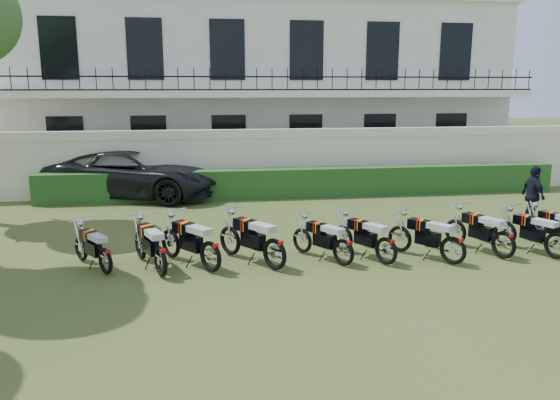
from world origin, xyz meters
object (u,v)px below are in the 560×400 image
(motorcycle_3, at_px, (275,246))
(motorcycle_4, at_px, (344,246))
(motorcycle_0, at_px, (105,255))
(motorcycle_2, at_px, (210,249))
(suv, at_px, (135,174))
(motorcycle_6, at_px, (453,244))
(motorcycle_1, at_px, (160,254))
(motorcycle_8, at_px, (558,239))
(motorcycle_7, at_px, (504,238))
(officer_5, at_px, (533,196))
(motorcycle_5, at_px, (386,244))

(motorcycle_3, xyz_separation_m, motorcycle_4, (1.49, 0.07, -0.07))
(motorcycle_0, height_order, motorcycle_4, motorcycle_4)
(motorcycle_2, relative_size, suv, 0.28)
(motorcycle_6, bearing_deg, motorcycle_1, 141.46)
(suv, bearing_deg, motorcycle_8, -111.93)
(motorcycle_7, relative_size, officer_5, 1.08)
(motorcycle_5, bearing_deg, officer_5, -2.64)
(motorcycle_0, distance_m, motorcycle_4, 4.93)
(motorcycle_3, bearing_deg, motorcycle_6, -39.70)
(motorcycle_5, distance_m, suv, 10.33)
(motorcycle_5, relative_size, officer_5, 1.00)
(motorcycle_1, relative_size, motorcycle_4, 1.21)
(motorcycle_0, relative_size, motorcycle_7, 0.83)
(motorcycle_3, bearing_deg, motorcycle_8, -38.24)
(motorcycle_7, xyz_separation_m, officer_5, (2.41, 2.72, 0.34))
(motorcycle_0, xyz_separation_m, officer_5, (10.97, 2.53, 0.39))
(motorcycle_4, bearing_deg, motorcycle_1, 147.80)
(motorcycle_5, height_order, motorcycle_8, motorcycle_5)
(officer_5, bearing_deg, motorcycle_0, 103.95)
(motorcycle_6, bearing_deg, motorcycle_2, 139.77)
(motorcycle_5, distance_m, officer_5, 5.83)
(motorcycle_6, height_order, suv, suv)
(motorcycle_6, xyz_separation_m, motorcycle_8, (2.45, 0.03, -0.01))
(motorcycle_3, distance_m, motorcycle_8, 6.28)
(motorcycle_2, bearing_deg, motorcycle_4, -37.48)
(motorcycle_1, relative_size, motorcycle_2, 1.11)
(motorcycle_3, distance_m, motorcycle_4, 1.49)
(motorcycle_7, height_order, suv, suv)
(motorcycle_0, relative_size, officer_5, 0.90)
(motorcycle_0, height_order, motorcycle_7, motorcycle_7)
(suv, height_order, officer_5, officer_5)
(motorcycle_0, bearing_deg, motorcycle_4, -36.03)
(motorcycle_7, bearing_deg, motorcycle_2, 155.08)
(motorcycle_3, distance_m, motorcycle_5, 2.41)
(motorcycle_8, bearing_deg, officer_5, 40.89)
(suv, xyz_separation_m, officer_5, (11.27, -5.55, 0.00))
(motorcycle_1, relative_size, motorcycle_7, 1.04)
(motorcycle_1, distance_m, motorcycle_7, 7.44)
(motorcycle_0, bearing_deg, motorcycle_2, -38.93)
(motorcycle_2, relative_size, motorcycle_4, 1.09)
(motorcycle_3, height_order, motorcycle_4, motorcycle_3)
(motorcycle_3, bearing_deg, motorcycle_0, 139.53)
(motorcycle_0, xyz_separation_m, motorcycle_6, (7.26, -0.42, 0.05))
(motorcycle_1, xyz_separation_m, motorcycle_3, (2.31, 0.08, 0.03))
(motorcycle_7, distance_m, officer_5, 3.66)
(motorcycle_7, distance_m, suv, 12.12)
(motorcycle_8, distance_m, officer_5, 3.20)
(motorcycle_7, bearing_deg, motorcycle_5, 155.90)
(motorcycle_2, distance_m, motorcycle_5, 3.73)
(motorcycle_4, relative_size, officer_5, 0.93)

